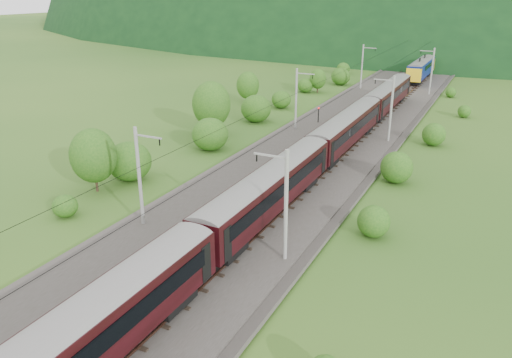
% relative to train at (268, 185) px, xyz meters
% --- Properties ---
extents(ground, '(600.00, 600.00, 0.00)m').
position_rel_train_xyz_m(ground, '(-2.40, -5.17, -3.34)').
color(ground, '#234E18').
rests_on(ground, ground).
extents(railbed, '(14.00, 220.00, 0.30)m').
position_rel_train_xyz_m(railbed, '(-2.40, 4.83, -3.19)').
color(railbed, '#38332D').
rests_on(railbed, ground).
extents(track_left, '(2.40, 220.00, 0.27)m').
position_rel_train_xyz_m(track_left, '(-4.80, 4.83, -2.97)').
color(track_left, brown).
rests_on(track_left, railbed).
extents(track_right, '(2.40, 220.00, 0.27)m').
position_rel_train_xyz_m(track_right, '(0.00, 4.83, -2.97)').
color(track_right, brown).
rests_on(track_right, railbed).
extents(catenary_left, '(2.54, 192.28, 8.00)m').
position_rel_train_xyz_m(catenary_left, '(-8.52, 26.83, 1.16)').
color(catenary_left, gray).
rests_on(catenary_left, railbed).
extents(catenary_right, '(2.54, 192.28, 8.00)m').
position_rel_train_xyz_m(catenary_right, '(3.72, 26.83, 1.16)').
color(catenary_right, gray).
rests_on(catenary_right, railbed).
extents(overhead_wires, '(4.83, 198.00, 0.03)m').
position_rel_train_xyz_m(overhead_wires, '(-2.40, 4.83, 3.76)').
color(overhead_wires, black).
rests_on(overhead_wires, ground).
extents(mountain_main, '(504.00, 360.00, 244.00)m').
position_rel_train_xyz_m(mountain_main, '(-2.40, 254.83, -3.34)').
color(mountain_main, black).
rests_on(mountain_main, ground).
extents(mountain_ridge, '(336.00, 280.00, 132.00)m').
position_rel_train_xyz_m(mountain_ridge, '(-122.40, 294.83, -3.34)').
color(mountain_ridge, black).
rests_on(mountain_ridge, ground).
extents(train, '(2.80, 153.66, 4.85)m').
position_rel_train_xyz_m(train, '(0.00, 0.00, 0.00)').
color(train, black).
rests_on(train, ground).
extents(hazard_post_near, '(0.15, 0.15, 1.39)m').
position_rel_train_xyz_m(hazard_post_near, '(-3.04, 47.10, -2.35)').
color(hazard_post_near, red).
rests_on(hazard_post_near, railbed).
extents(hazard_post_far, '(0.14, 0.14, 1.33)m').
position_rel_train_xyz_m(hazard_post_far, '(-1.91, 47.68, -2.38)').
color(hazard_post_far, red).
rests_on(hazard_post_far, railbed).
extents(signal, '(0.24, 0.24, 2.13)m').
position_rel_train_xyz_m(signal, '(-7.04, 31.46, -1.79)').
color(signal, black).
rests_on(signal, railbed).
extents(vegetation_left, '(12.81, 145.17, 7.05)m').
position_rel_train_xyz_m(vegetation_left, '(-16.52, 14.23, -0.78)').
color(vegetation_left, '#1D5115').
rests_on(vegetation_left, ground).
extents(vegetation_right, '(6.25, 108.50, 3.19)m').
position_rel_train_xyz_m(vegetation_right, '(9.34, -9.70, -1.94)').
color(vegetation_right, '#1D5115').
rests_on(vegetation_right, ground).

